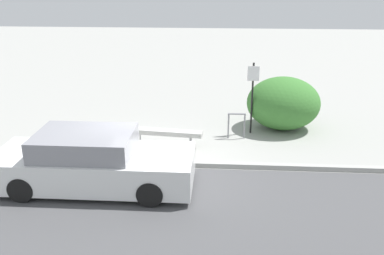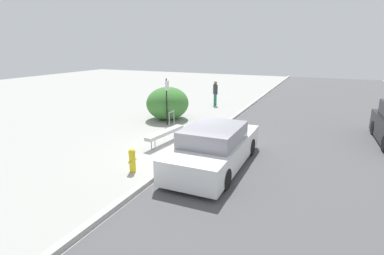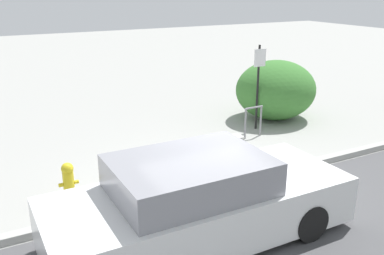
{
  "view_description": "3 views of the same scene",
  "coord_description": "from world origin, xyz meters",
  "px_view_note": "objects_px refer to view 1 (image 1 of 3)",
  "views": [
    {
      "loc": [
        1.82,
        -10.44,
        4.93
      ],
      "look_at": [
        1.09,
        0.29,
        1.0
      ],
      "focal_mm": 40.0,
      "sensor_mm": 36.0,
      "label": 1
    },
    {
      "loc": [
        -9.87,
        -4.38,
        3.84
      ],
      "look_at": [
        1.01,
        0.49,
        0.56
      ],
      "focal_mm": 28.0,
      "sensor_mm": 36.0,
      "label": 2
    },
    {
      "loc": [
        -4.03,
        -6.38,
        3.8
      ],
      "look_at": [
        0.03,
        1.18,
        0.92
      ],
      "focal_mm": 40.0,
      "sensor_mm": 36.0,
      "label": 3
    }
  ],
  "objects_px": {
    "bench": "(165,132)",
    "parked_car_near": "(93,162)",
    "bike_rack": "(237,123)",
    "sign_post": "(252,92)",
    "fire_hydrant": "(65,137)"
  },
  "relations": [
    {
      "from": "sign_post",
      "to": "fire_hydrant",
      "type": "height_order",
      "value": "sign_post"
    },
    {
      "from": "bench",
      "to": "bike_rack",
      "type": "xyz_separation_m",
      "value": [
        2.15,
        0.84,
        0.05
      ]
    },
    {
      "from": "bike_rack",
      "to": "fire_hydrant",
      "type": "bearing_deg",
      "value": -165.82
    },
    {
      "from": "bench",
      "to": "parked_car_near",
      "type": "height_order",
      "value": "parked_car_near"
    },
    {
      "from": "bench",
      "to": "parked_car_near",
      "type": "bearing_deg",
      "value": -111.73
    },
    {
      "from": "bike_rack",
      "to": "fire_hydrant",
      "type": "xyz_separation_m",
      "value": [
        -5.03,
        -1.27,
        -0.09
      ]
    },
    {
      "from": "bench",
      "to": "bike_rack",
      "type": "relative_size",
      "value": 2.75
    },
    {
      "from": "bike_rack",
      "to": "sign_post",
      "type": "height_order",
      "value": "sign_post"
    },
    {
      "from": "parked_car_near",
      "to": "fire_hydrant",
      "type": "bearing_deg",
      "value": 124.35
    },
    {
      "from": "sign_post",
      "to": "bike_rack",
      "type": "bearing_deg",
      "value": -133.63
    },
    {
      "from": "bench",
      "to": "sign_post",
      "type": "height_order",
      "value": "sign_post"
    },
    {
      "from": "parked_car_near",
      "to": "bench",
      "type": "bearing_deg",
      "value": 62.17
    },
    {
      "from": "sign_post",
      "to": "parked_car_near",
      "type": "bearing_deg",
      "value": -135.44
    },
    {
      "from": "fire_hydrant",
      "to": "parked_car_near",
      "type": "bearing_deg",
      "value": -55.81
    },
    {
      "from": "bike_rack",
      "to": "fire_hydrant",
      "type": "height_order",
      "value": "bike_rack"
    }
  ]
}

